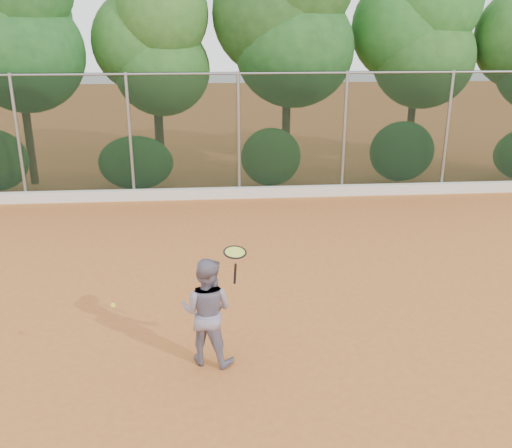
{
  "coord_description": "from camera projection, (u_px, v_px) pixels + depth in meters",
  "views": [
    {
      "loc": [
        -0.79,
        -8.83,
        4.74
      ],
      "look_at": [
        0.0,
        1.0,
        1.25
      ],
      "focal_mm": 40.0,
      "sensor_mm": 36.0,
      "label": 1
    }
  ],
  "objects": [
    {
      "name": "tennis_player",
      "position": [
        207.0,
        311.0,
        8.2
      ],
      "size": [
        0.96,
        0.85,
        1.64
      ],
      "primitive_type": "imported",
      "rotation": [
        0.0,
        0.0,
        2.81
      ],
      "color": "slate",
      "rests_on": "ground"
    },
    {
      "name": "concrete_curb",
      "position": [
        240.0,
        193.0,
        16.3
      ],
      "size": [
        24.0,
        0.2,
        0.3
      ],
      "primitive_type": "cube",
      "color": "silver",
      "rests_on": "ground"
    },
    {
      "name": "tennis_racket",
      "position": [
        235.0,
        255.0,
        7.8
      ],
      "size": [
        0.39,
        0.39,
        0.56
      ],
      "color": "black",
      "rests_on": "ground"
    },
    {
      "name": "chainlink_fence",
      "position": [
        239.0,
        132.0,
        15.9
      ],
      "size": [
        24.09,
        0.09,
        3.5
      ],
      "color": "black",
      "rests_on": "ground"
    },
    {
      "name": "tennis_ball_in_flight",
      "position": [
        113.0,
        306.0,
        7.41
      ],
      "size": [
        0.07,
        0.07,
        0.07
      ],
      "color": "yellow",
      "rests_on": "ground"
    },
    {
      "name": "ground",
      "position": [
        261.0,
        310.0,
        9.94
      ],
      "size": [
        80.0,
        80.0,
        0.0
      ],
      "primitive_type": "plane",
      "color": "#BB662C",
      "rests_on": "ground"
    },
    {
      "name": "foliage_backdrop",
      "position": [
        216.0,
        35.0,
        16.87
      ],
      "size": [
        23.7,
        3.63,
        7.55
      ],
      "color": "#44281A",
      "rests_on": "ground"
    }
  ]
}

